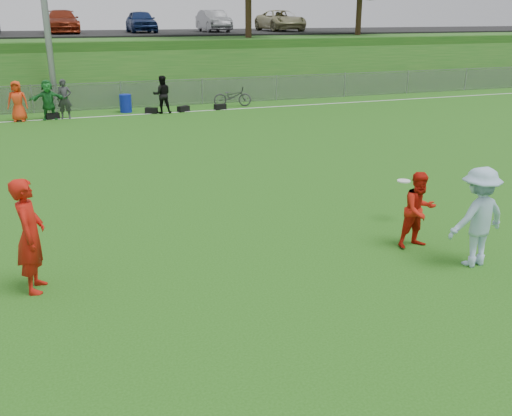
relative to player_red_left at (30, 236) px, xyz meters
name	(u,v)px	position (x,y,z in m)	size (l,w,h in m)	color
ground	(270,286)	(3.71, -1.21, -0.97)	(120.00, 120.00, 0.00)	#205712
sideline_far	(128,115)	(3.71, 16.79, -0.96)	(60.00, 0.10, 0.01)	white
fence	(121,95)	(3.71, 18.79, -0.32)	(58.00, 0.06, 1.30)	gray
berm	(99,59)	(3.71, 29.79, 0.53)	(120.00, 18.00, 3.00)	#1A5618
parking_lot	(94,33)	(3.71, 31.79, 2.08)	(120.00, 12.00, 0.10)	black
car_row	(76,22)	(2.55, 30.79, 2.85)	(32.04, 5.18, 1.44)	silver
spectator_row	(58,99)	(0.83, 16.79, -0.12)	(8.85, 0.73, 1.69)	#A82D0B
gear_bags	(154,110)	(4.93, 16.89, -0.84)	(8.17, 0.49, 0.26)	black
player_red_left	(30,236)	(0.00, 0.00, 0.00)	(0.70, 0.46, 1.93)	red
player_red_center	(419,210)	(7.07, -0.55, -0.20)	(0.74, 0.58, 1.52)	red
player_blue	(478,217)	(7.55, -1.61, -0.04)	(1.19, 0.68, 1.84)	#9FC2DD
frisbee	(404,181)	(7.62, 0.83, -0.05)	(0.29, 0.29, 0.03)	white
recycling_bin	(126,103)	(3.76, 17.62, -0.56)	(0.54, 0.54, 0.82)	#0E1E99
bicycle	(232,96)	(8.94, 17.64, -0.48)	(0.64, 1.84, 0.97)	#2F2F31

